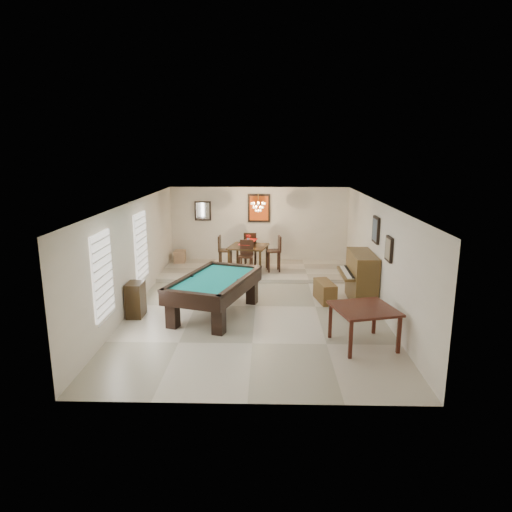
{
  "coord_description": "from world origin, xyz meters",
  "views": [
    {
      "loc": [
        0.3,
        -10.82,
        3.83
      ],
      "look_at": [
        0.0,
        0.6,
        1.15
      ],
      "focal_mm": 32.0,
      "sensor_mm": 36.0,
      "label": 1
    }
  ],
  "objects_px": {
    "pool_table": "(215,297)",
    "dining_chair_west": "(225,253)",
    "square_table": "(363,326)",
    "corner_bench": "(180,256)",
    "flower_vase": "(248,238)",
    "dining_chair_east": "(274,254)",
    "upright_piano": "(356,278)",
    "apothecary_chest": "(136,300)",
    "dining_table": "(248,256)",
    "dining_chair_south": "(246,259)",
    "dining_chair_north": "(250,248)",
    "chandelier": "(258,204)",
    "piano_bench": "(325,291)"
  },
  "relations": [
    {
      "from": "apothecary_chest",
      "to": "flower_vase",
      "type": "distance_m",
      "value": 4.54
    },
    {
      "from": "square_table",
      "to": "piano_bench",
      "type": "distance_m",
      "value": 2.74
    },
    {
      "from": "apothecary_chest",
      "to": "dining_chair_west",
      "type": "height_order",
      "value": "dining_chair_west"
    },
    {
      "from": "flower_vase",
      "to": "dining_chair_south",
      "type": "xyz_separation_m",
      "value": [
        -0.05,
        -0.7,
        -0.5
      ]
    },
    {
      "from": "dining_chair_west",
      "to": "dining_chair_east",
      "type": "bearing_deg",
      "value": -90.25
    },
    {
      "from": "pool_table",
      "to": "chandelier",
      "type": "distance_m",
      "value": 4.3
    },
    {
      "from": "upright_piano",
      "to": "apothecary_chest",
      "type": "distance_m",
      "value": 5.47
    },
    {
      "from": "dining_chair_north",
      "to": "dining_chair_south",
      "type": "bearing_deg",
      "value": 88.71
    },
    {
      "from": "upright_piano",
      "to": "pool_table",
      "type": "bearing_deg",
      "value": -163.5
    },
    {
      "from": "pool_table",
      "to": "apothecary_chest",
      "type": "bearing_deg",
      "value": -157.26
    },
    {
      "from": "chandelier",
      "to": "flower_vase",
      "type": "bearing_deg",
      "value": -140.63
    },
    {
      "from": "upright_piano",
      "to": "dining_chair_north",
      "type": "height_order",
      "value": "upright_piano"
    },
    {
      "from": "square_table",
      "to": "apothecary_chest",
      "type": "xyz_separation_m",
      "value": [
        -4.99,
        1.49,
        0.01
      ]
    },
    {
      "from": "apothecary_chest",
      "to": "flower_vase",
      "type": "relative_size",
      "value": 3.41
    },
    {
      "from": "flower_vase",
      "to": "dining_chair_north",
      "type": "bearing_deg",
      "value": 87.42
    },
    {
      "from": "square_table",
      "to": "dining_chair_west",
      "type": "height_order",
      "value": "dining_chair_west"
    },
    {
      "from": "dining_table",
      "to": "flower_vase",
      "type": "distance_m",
      "value": 0.58
    },
    {
      "from": "dining_chair_west",
      "to": "corner_bench",
      "type": "distance_m",
      "value": 1.96
    },
    {
      "from": "dining_table",
      "to": "corner_bench",
      "type": "xyz_separation_m",
      "value": [
        -2.35,
        1.07,
        -0.26
      ]
    },
    {
      "from": "piano_bench",
      "to": "apothecary_chest",
      "type": "bearing_deg",
      "value": -165.12
    },
    {
      "from": "dining_chair_west",
      "to": "upright_piano",
      "type": "bearing_deg",
      "value": -124.36
    },
    {
      "from": "dining_chair_north",
      "to": "dining_chair_east",
      "type": "bearing_deg",
      "value": 135.06
    },
    {
      "from": "piano_bench",
      "to": "apothecary_chest",
      "type": "xyz_separation_m",
      "value": [
        -4.56,
        -1.21,
        0.15
      ]
    },
    {
      "from": "dining_chair_south",
      "to": "dining_chair_east",
      "type": "bearing_deg",
      "value": 46.92
    },
    {
      "from": "dining_chair_south",
      "to": "dining_chair_west",
      "type": "xyz_separation_m",
      "value": [
        -0.67,
        0.75,
        0.0
      ]
    },
    {
      "from": "apothecary_chest",
      "to": "flower_vase",
      "type": "height_order",
      "value": "flower_vase"
    },
    {
      "from": "upright_piano",
      "to": "chandelier",
      "type": "height_order",
      "value": "chandelier"
    },
    {
      "from": "square_table",
      "to": "dining_chair_north",
      "type": "distance_m",
      "value": 6.51
    },
    {
      "from": "apothecary_chest",
      "to": "dining_chair_east",
      "type": "relative_size",
      "value": 0.73
    },
    {
      "from": "piano_bench",
      "to": "flower_vase",
      "type": "bearing_deg",
      "value": 129.65
    },
    {
      "from": "upright_piano",
      "to": "dining_table",
      "type": "relative_size",
      "value": 1.38
    },
    {
      "from": "upright_piano",
      "to": "dining_chair_west",
      "type": "distance_m",
      "value": 4.4
    },
    {
      "from": "flower_vase",
      "to": "dining_chair_east",
      "type": "height_order",
      "value": "flower_vase"
    },
    {
      "from": "upright_piano",
      "to": "corner_bench",
      "type": "bearing_deg",
      "value": 145.35
    },
    {
      "from": "pool_table",
      "to": "apothecary_chest",
      "type": "height_order",
      "value": "pool_table"
    },
    {
      "from": "corner_bench",
      "to": "apothecary_chest",
      "type": "bearing_deg",
      "value": -91.51
    },
    {
      "from": "dining_chair_north",
      "to": "square_table",
      "type": "bearing_deg",
      "value": 114.19
    },
    {
      "from": "square_table",
      "to": "dining_chair_south",
      "type": "relative_size",
      "value": 1.05
    },
    {
      "from": "square_table",
      "to": "corner_bench",
      "type": "height_order",
      "value": "square_table"
    },
    {
      "from": "upright_piano",
      "to": "corner_bench",
      "type": "xyz_separation_m",
      "value": [
        -5.2,
        3.6,
        -0.32
      ]
    },
    {
      "from": "apothecary_chest",
      "to": "dining_chair_north",
      "type": "height_order",
      "value": "dining_chair_north"
    },
    {
      "from": "dining_table",
      "to": "dining_chair_north",
      "type": "distance_m",
      "value": 0.8
    },
    {
      "from": "pool_table",
      "to": "dining_chair_east",
      "type": "height_order",
      "value": "dining_chair_east"
    },
    {
      "from": "pool_table",
      "to": "dining_table",
      "type": "height_order",
      "value": "dining_table"
    },
    {
      "from": "pool_table",
      "to": "flower_vase",
      "type": "relative_size",
      "value": 11.05
    },
    {
      "from": "dining_chair_west",
      "to": "dining_chair_east",
      "type": "xyz_separation_m",
      "value": [
        1.5,
        -0.05,
        0.01
      ]
    },
    {
      "from": "pool_table",
      "to": "dining_chair_west",
      "type": "bearing_deg",
      "value": 108.97
    },
    {
      "from": "pool_table",
      "to": "corner_bench",
      "type": "bearing_deg",
      "value": 128.05
    },
    {
      "from": "pool_table",
      "to": "upright_piano",
      "type": "bearing_deg",
      "value": 34.18
    },
    {
      "from": "apothecary_chest",
      "to": "chandelier",
      "type": "xyz_separation_m",
      "value": [
        2.78,
        3.97,
        1.79
      ]
    }
  ]
}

